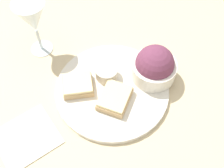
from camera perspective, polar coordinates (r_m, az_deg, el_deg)
ground_plane at (r=0.72m, az=0.00°, el=-1.47°), size 4.00×4.00×0.00m
dinner_plate at (r=0.72m, az=0.00°, el=-1.18°), size 0.29×0.29×0.01m
salad_bowl at (r=0.71m, az=8.57°, el=3.59°), size 0.11×0.11×0.10m
sauce_ramekin at (r=0.72m, az=-1.12°, el=2.44°), size 0.06×0.06×0.03m
cheese_toast_near at (r=0.68m, az=0.58°, el=-2.87°), size 0.10×0.10×0.03m
cheese_toast_far at (r=0.71m, az=-6.96°, el=-0.20°), size 0.10×0.10×0.03m
wine_glass at (r=0.75m, az=-15.83°, el=12.61°), size 0.08×0.08×0.16m
napkin at (r=0.69m, az=-16.97°, el=-10.32°), size 0.15×0.14×0.01m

